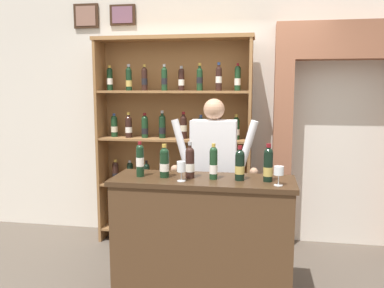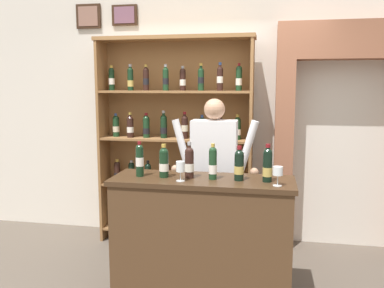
% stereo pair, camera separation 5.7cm
% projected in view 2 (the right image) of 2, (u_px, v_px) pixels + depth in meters
% --- Properties ---
extents(back_wall, '(12.00, 0.19, 3.43)m').
position_uv_depth(back_wall, '(212.00, 91.00, 4.67)').
color(back_wall, silver).
rests_on(back_wall, ground).
extents(wine_shelf, '(1.74, 0.33, 2.30)m').
position_uv_depth(wine_shelf, '(176.00, 138.00, 4.51)').
color(wine_shelf, olive).
rests_on(wine_shelf, ground).
extents(archway_doorway, '(1.50, 0.45, 2.42)m').
position_uv_depth(archway_doorway, '(346.00, 122.00, 4.31)').
color(archway_doorway, '#935B42').
rests_on(archway_doorway, ground).
extents(tasting_counter, '(1.49, 0.52, 1.03)m').
position_uv_depth(tasting_counter, '(202.00, 239.00, 3.36)').
color(tasting_counter, '#4C331E').
rests_on(tasting_counter, ground).
extents(shopkeeper, '(0.84, 0.22, 1.66)m').
position_uv_depth(shopkeeper, '(214.00, 165.00, 3.83)').
color(shopkeeper, '#2D3347').
rests_on(shopkeeper, ground).
extents(tasting_bottle_brunello, '(0.07, 0.07, 0.29)m').
position_uv_depth(tasting_bottle_brunello, '(140.00, 159.00, 3.34)').
color(tasting_bottle_brunello, black).
rests_on(tasting_bottle_brunello, tasting_counter).
extents(tasting_bottle_chianti, '(0.08, 0.08, 0.28)m').
position_uv_depth(tasting_bottle_chianti, '(164.00, 162.00, 3.31)').
color(tasting_bottle_chianti, black).
rests_on(tasting_bottle_chianti, tasting_counter).
extents(tasting_bottle_bianco, '(0.07, 0.07, 0.30)m').
position_uv_depth(tasting_bottle_bianco, '(189.00, 162.00, 3.28)').
color(tasting_bottle_bianco, black).
rests_on(tasting_bottle_bianco, tasting_counter).
extents(tasting_bottle_super_tuscan, '(0.07, 0.07, 0.29)m').
position_uv_depth(tasting_bottle_super_tuscan, '(213.00, 163.00, 3.24)').
color(tasting_bottle_super_tuscan, '#19381E').
rests_on(tasting_bottle_super_tuscan, tasting_counter).
extents(tasting_bottle_vin_santo, '(0.08, 0.08, 0.28)m').
position_uv_depth(tasting_bottle_vin_santo, '(239.00, 165.00, 3.20)').
color(tasting_bottle_vin_santo, black).
rests_on(tasting_bottle_vin_santo, tasting_counter).
extents(tasting_bottle_rosso, '(0.07, 0.07, 0.30)m').
position_uv_depth(tasting_bottle_rosso, '(268.00, 165.00, 3.15)').
color(tasting_bottle_rosso, black).
rests_on(tasting_bottle_rosso, tasting_counter).
extents(wine_glass_left, '(0.07, 0.07, 0.16)m').
position_uv_depth(wine_glass_left, '(180.00, 168.00, 3.17)').
color(wine_glass_left, silver).
rests_on(wine_glass_left, tasting_counter).
extents(wine_glass_center, '(0.07, 0.07, 0.15)m').
position_uv_depth(wine_glass_center, '(278.00, 172.00, 3.02)').
color(wine_glass_center, silver).
rests_on(wine_glass_center, tasting_counter).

